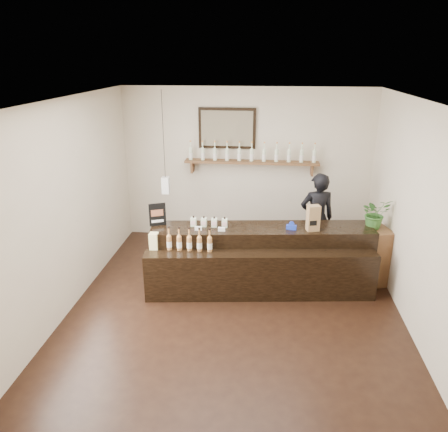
% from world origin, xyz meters
% --- Properties ---
extents(ground, '(5.00, 5.00, 0.00)m').
position_xyz_m(ground, '(0.00, 0.00, 0.00)').
color(ground, black).
rests_on(ground, ground).
extents(room_shell, '(5.00, 5.00, 5.00)m').
position_xyz_m(room_shell, '(0.00, 0.00, 1.70)').
color(room_shell, beige).
rests_on(room_shell, ground).
extents(back_wall_decor, '(2.66, 0.96, 1.69)m').
position_xyz_m(back_wall_decor, '(-0.15, 2.37, 1.76)').
color(back_wall_decor, brown).
rests_on(back_wall_decor, ground).
extents(counter, '(3.33, 1.23, 1.07)m').
position_xyz_m(counter, '(0.33, 0.58, 0.43)').
color(counter, black).
rests_on(counter, ground).
extents(promo_sign, '(0.23, 0.12, 0.35)m').
position_xyz_m(promo_sign, '(-1.20, 0.61, 1.09)').
color(promo_sign, black).
rests_on(promo_sign, counter).
extents(paper_bag, '(0.20, 0.17, 0.38)m').
position_xyz_m(paper_bag, '(1.07, 0.65, 1.10)').
color(paper_bag, olive).
rests_on(paper_bag, counter).
extents(tape_dispenser, '(0.15, 0.08, 0.12)m').
position_xyz_m(tape_dispenser, '(0.76, 0.66, 0.96)').
color(tape_dispenser, '#1B36C0').
rests_on(tape_dispenser, counter).
extents(side_cabinet, '(0.58, 0.69, 0.87)m').
position_xyz_m(side_cabinet, '(2.00, 0.96, 0.43)').
color(side_cabinet, brown).
rests_on(side_cabinet, ground).
extents(potted_plant, '(0.51, 0.48, 0.46)m').
position_xyz_m(potted_plant, '(2.00, 0.96, 1.10)').
color(potted_plant, '#356C2B').
rests_on(potted_plant, side_cabinet).
extents(shopkeeper, '(0.70, 0.53, 1.74)m').
position_xyz_m(shopkeeper, '(1.22, 1.55, 0.87)').
color(shopkeeper, black).
rests_on(shopkeeper, ground).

